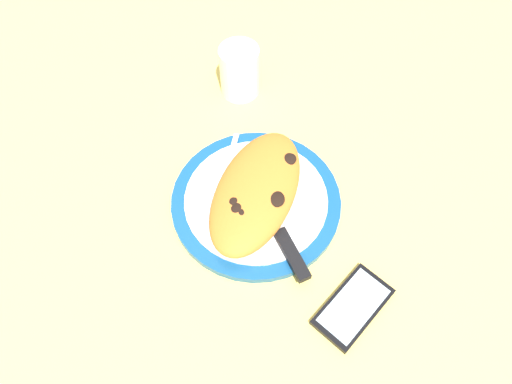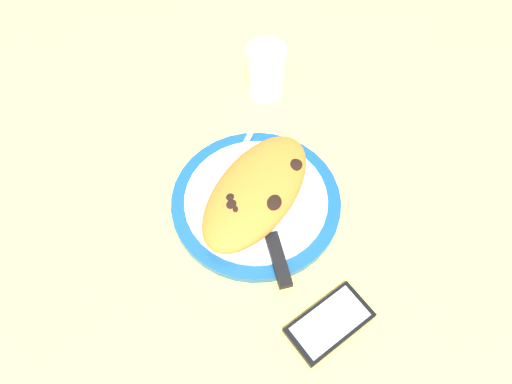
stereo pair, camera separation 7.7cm
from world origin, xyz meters
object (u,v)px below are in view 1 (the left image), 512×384
(smartphone, at_px, (353,307))
(water_glass, at_px, (240,73))
(knife, at_px, (283,238))
(fork, at_px, (223,184))
(plate, at_px, (256,201))
(calzone, at_px, (258,194))

(smartphone, bearing_deg, water_glass, -144.60)
(knife, xyz_separation_m, water_glass, (-0.30, -0.15, 0.02))
(fork, height_order, smartphone, fork)
(plate, xyz_separation_m, water_glass, (-0.24, -0.09, 0.04))
(water_glass, bearing_deg, knife, 25.92)
(plate, relative_size, water_glass, 2.80)
(plate, distance_m, smartphone, 0.22)
(calzone, height_order, knife, calzone)
(fork, bearing_deg, knife, 57.05)
(calzone, bearing_deg, plate, -139.56)
(smartphone, bearing_deg, fork, -122.43)
(fork, distance_m, knife, 0.14)
(calzone, xyz_separation_m, water_glass, (-0.24, -0.09, 0.00))
(fork, relative_size, smartphone, 1.29)
(knife, bearing_deg, fork, -122.95)
(smartphone, bearing_deg, knife, -121.92)
(calzone, distance_m, knife, 0.08)
(plate, bearing_deg, smartphone, 52.35)
(plate, distance_m, knife, 0.09)
(knife, height_order, smartphone, knife)
(knife, distance_m, water_glass, 0.33)
(calzone, height_order, smartphone, calzone)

